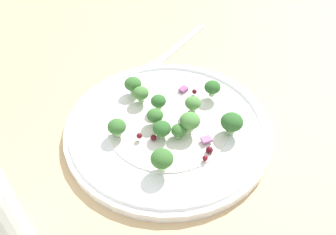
{
  "coord_description": "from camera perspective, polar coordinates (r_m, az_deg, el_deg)",
  "views": [
    {
      "loc": [
        18.72,
        -25.75,
        37.12
      ],
      "look_at": [
        -2.6,
        2.31,
        2.7
      ],
      "focal_mm": 38.96,
      "sensor_mm": 36.0,
      "label": 1
    }
  ],
  "objects": [
    {
      "name": "ground_plane",
      "position": [
        0.5,
        0.78,
        -5.82
      ],
      "size": [
        180.0,
        180.0,
        2.0
      ],
      "primitive_type": "cube",
      "color": "tan"
    },
    {
      "name": "plate",
      "position": [
        0.51,
        0.0,
        -1.49
      ],
      "size": [
        28.56,
        28.56,
        1.7
      ],
      "color": "white",
      "rests_on": "ground_plane"
    },
    {
      "name": "dressing_pool",
      "position": [
        0.5,
        0.0,
        -1.14
      ],
      "size": [
        16.57,
        16.57,
        0.2
      ],
      "primitive_type": "cylinder",
      "color": "white",
      "rests_on": "plate"
    },
    {
      "name": "broccoli_floret_0",
      "position": [
        0.51,
        3.92,
        2.23
      ],
      "size": [
        2.24,
        2.24,
        2.26
      ],
      "color": "#8EB77A",
      "rests_on": "plate"
    },
    {
      "name": "broccoli_floret_1",
      "position": [
        0.48,
        -8.01,
        -1.48
      ],
      "size": [
        2.44,
        2.44,
        2.47
      ],
      "color": "#ADD18E",
      "rests_on": "plate"
    },
    {
      "name": "broccoli_floret_2",
      "position": [
        0.49,
        9.95,
        -0.76
      ],
      "size": [
        2.99,
        2.99,
        3.02
      ],
      "color": "#8EB77A",
      "rests_on": "plate"
    },
    {
      "name": "broccoli_floret_3",
      "position": [
        0.51,
        -1.51,
        2.55
      ],
      "size": [
        2.15,
        2.15,
        2.18
      ],
      "color": "#8EB77A",
      "rests_on": "plate"
    },
    {
      "name": "broccoli_floret_4",
      "position": [
        0.54,
        -5.52,
        5.21
      ],
      "size": [
        2.53,
        2.53,
        2.56
      ],
      "color": "#9EC684",
      "rests_on": "plate"
    },
    {
      "name": "broccoli_floret_5",
      "position": [
        0.53,
        6.96,
        4.68
      ],
      "size": [
        2.38,
        2.38,
        2.41
      ],
      "color": "#ADD18E",
      "rests_on": "plate"
    },
    {
      "name": "broccoli_floret_6",
      "position": [
        0.48,
        3.46,
        -0.56
      ],
      "size": [
        2.7,
        2.7,
        2.74
      ],
      "color": "#9EC684",
      "rests_on": "plate"
    },
    {
      "name": "broccoli_floret_7",
      "position": [
        0.49,
        -2.04,
        0.29
      ],
      "size": [
        2.22,
        2.22,
        2.25
      ],
      "color": "#ADD18E",
      "rests_on": "plate"
    },
    {
      "name": "broccoli_floret_8",
      "position": [
        0.43,
        -0.95,
        -6.52
      ],
      "size": [
        2.76,
        2.76,
        2.79
      ],
      "color": "#ADD18E",
      "rests_on": "plate"
    },
    {
      "name": "broccoli_floret_9",
      "position": [
        0.47,
        -1.23,
        -2.04
      ],
      "size": [
        2.41,
        2.41,
        2.44
      ],
      "color": "#9EC684",
      "rests_on": "plate"
    },
    {
      "name": "broccoli_floret_10",
      "position": [
        0.53,
        -4.28,
        3.8
      ],
      "size": [
        2.3,
        2.3,
        2.33
      ],
      "color": "#8EB77A",
      "rests_on": "plate"
    },
    {
      "name": "broccoli_floret_11",
      "position": [
        0.47,
        2.12,
        -2.28
      ],
      "size": [
        2.05,
        2.05,
        2.07
      ],
      "color": "#8EB77A",
      "rests_on": "plate"
    },
    {
      "name": "cranberry_0",
      "position": [
        0.46,
        6.14,
        -5.99
      ],
      "size": [
        0.7,
        0.7,
        0.7
      ],
      "primitive_type": "sphere",
      "color": "maroon",
      "rests_on": "plate"
    },
    {
      "name": "cranberry_1",
      "position": [
        0.55,
        -4.69,
        4.41
      ],
      "size": [
        0.89,
        0.89,
        0.89
      ],
      "primitive_type": "sphere",
      "color": "maroon",
      "rests_on": "plate"
    },
    {
      "name": "cranberry_2",
      "position": [
        0.54,
        4.15,
        4.07
      ],
      "size": [
        0.72,
        0.72,
        0.72
      ],
      "primitive_type": "sphere",
      "color": "#4C0A14",
      "rests_on": "plate"
    },
    {
      "name": "cranberry_3",
      "position": [
        0.48,
        -2.29,
        -3.16
      ],
      "size": [
        0.79,
        0.79,
        0.79
      ],
      "primitive_type": "sphere",
      "color": "maroon",
      "rests_on": "plate"
    },
    {
      "name": "cranberry_4",
      "position": [
        0.48,
        -4.52,
        -2.87
      ],
      "size": [
        0.76,
        0.76,
        0.76
      ],
      "primitive_type": "sphere",
      "color": "maroon",
      "rests_on": "plate"
    },
    {
      "name": "cranberry_5",
      "position": [
        0.47,
        6.49,
        -5.08
      ],
      "size": [
        0.92,
        0.92,
        0.92
      ],
      "primitive_type": "sphere",
      "color": "#4C0A14",
      "rests_on": "plate"
    },
    {
      "name": "onion_bit_0",
      "position": [
        0.51,
        3.63,
        0.51
      ],
      "size": [
        1.25,
        1.18,
        0.45
      ],
      "primitive_type": "cube",
      "rotation": [
        0.0,
        0.0,
        1.93
      ],
      "color": "#934C84",
      "rests_on": "plate"
    },
    {
      "name": "onion_bit_1",
      "position": [
        0.48,
        6.01,
        -3.46
      ],
      "size": [
        1.54,
        1.64,
        0.41
      ],
      "primitive_type": "cube",
      "rotation": [
        0.0,
        0.0,
        1.06
      ],
      "color": "#A35B93",
      "rests_on": "plate"
    },
    {
      "name": "onion_bit_2",
      "position": [
        0.55,
        2.42,
        4.44
      ],
      "size": [
        1.09,
        1.37,
        0.48
      ],
      "primitive_type": "cube",
      "rotation": [
        0.0,
        0.0,
        1.47
      ],
      "color": "#934C84",
      "rests_on": "plate"
    },
    {
      "name": "fork",
      "position": [
        0.66,
        0.66,
        10.43
      ],
      "size": [
        2.73,
        18.67,
        0.5
      ],
      "color": "silver",
      "rests_on": "ground_plane"
    }
  ]
}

